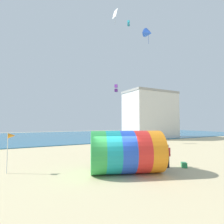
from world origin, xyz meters
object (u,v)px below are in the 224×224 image
at_px(beach_flag, 11,137).
at_px(kite_white_diamond, 115,14).
at_px(giant_inflatable_tube, 126,152).
at_px(kite_purple_box, 116,88).
at_px(kite_handler, 168,156).
at_px(bystander_near_water, 113,142).
at_px(cooler_box, 184,165).
at_px(kite_blue_delta, 148,33).
at_px(kite_cyan_box, 129,23).

bearing_deg(beach_flag, kite_white_diamond, 20.53).
bearing_deg(giant_inflatable_tube, kite_purple_box, 62.79).
xyz_separation_m(giant_inflatable_tube, kite_handler, (3.48, -0.25, -0.52)).
bearing_deg(kite_purple_box, bystander_near_water, -123.30).
bearing_deg(cooler_box, kite_blue_delta, 68.86).
distance_m(giant_inflatable_tube, kite_purple_box, 19.04).
xyz_separation_m(kite_handler, kite_purple_box, (4.46, 15.70, 8.30)).
distance_m(kite_white_diamond, bystander_near_water, 15.69).
height_order(kite_purple_box, beach_flag, kite_purple_box).
height_order(kite_handler, bystander_near_water, kite_handler).
bearing_deg(kite_handler, kite_cyan_box, 68.18).
xyz_separation_m(kite_purple_box, kite_blue_delta, (-0.61, -9.17, 5.18)).
bearing_deg(kite_white_diamond, bystander_near_water, 66.89).
height_order(bystander_near_water, beach_flag, beach_flag).
bearing_deg(kite_purple_box, kite_handler, -105.86).
distance_m(bystander_near_water, beach_flag, 13.04).
distance_m(kite_cyan_box, kite_blue_delta, 8.06).
distance_m(kite_cyan_box, cooler_box, 23.60).
distance_m(kite_purple_box, kite_cyan_box, 10.48).
relative_size(kite_cyan_box, bystander_near_water, 0.56).
bearing_deg(beach_flag, kite_blue_delta, 10.49).
bearing_deg(bystander_near_water, beach_flag, -150.23).
distance_m(giant_inflatable_tube, bystander_near_water, 11.03).
bearing_deg(kite_white_diamond, kite_purple_box, 59.84).
xyz_separation_m(kite_handler, beach_flag, (-10.30, 3.91, 1.47)).
height_order(kite_blue_delta, bystander_near_water, kite_blue_delta).
relative_size(kite_handler, kite_white_diamond, 0.92).
bearing_deg(kite_handler, beach_flag, 159.23).
height_order(giant_inflatable_tube, cooler_box, giant_inflatable_tube).
height_order(giant_inflatable_tube, kite_purple_box, kite_purple_box).
distance_m(kite_purple_box, beach_flag, 20.09).
bearing_deg(bystander_near_water, kite_handler, -95.18).
height_order(giant_inflatable_tube, kite_cyan_box, kite_cyan_box).
bearing_deg(kite_purple_box, kite_white_diamond, -120.16).
distance_m(giant_inflatable_tube, kite_white_diamond, 16.92).
relative_size(giant_inflatable_tube, cooler_box, 10.32).
bearing_deg(kite_cyan_box, beach_flag, -150.01).
distance_m(giant_inflatable_tube, kite_blue_delta, 16.16).
bearing_deg(bystander_near_water, kite_blue_delta, -52.63).
relative_size(kite_blue_delta, beach_flag, 0.80).
relative_size(kite_cyan_box, beach_flag, 0.34).
height_order(giant_inflatable_tube, bystander_near_water, giant_inflatable_tube).
relative_size(kite_purple_box, kite_cyan_box, 1.46).
distance_m(giant_inflatable_tube, kite_cyan_box, 23.46).
bearing_deg(kite_handler, bystander_near_water, 84.82).
bearing_deg(kite_purple_box, kite_blue_delta, -93.83).
height_order(kite_cyan_box, kite_blue_delta, kite_cyan_box).
height_order(kite_purple_box, cooler_box, kite_purple_box).
bearing_deg(cooler_box, giant_inflatable_tube, 170.50).
bearing_deg(giant_inflatable_tube, cooler_box, -9.50).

